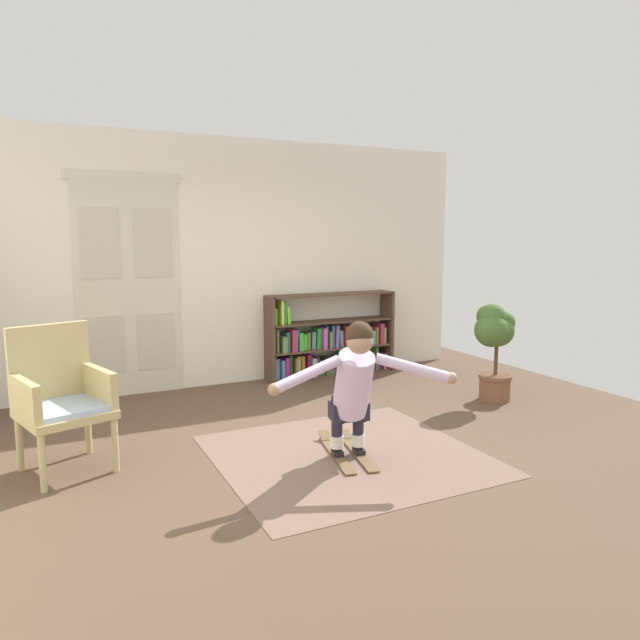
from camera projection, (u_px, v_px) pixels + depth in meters
ground_plane at (338, 450)px, 4.86m from camera, size 7.20×7.20×0.00m
back_wall at (238, 263)px, 6.97m from camera, size 6.00×0.10×2.90m
double_door at (128, 285)px, 6.40m from camera, size 1.22×0.05×2.45m
rug at (347, 455)px, 4.74m from camera, size 2.07×1.97×0.01m
bookshelf at (328, 344)px, 7.40m from camera, size 1.71×0.30×1.05m
wicker_chair at (60, 395)px, 4.40m from camera, size 0.75×0.75×1.10m
potted_plant at (494, 338)px, 6.25m from camera, size 0.49×0.39×1.05m
skis_pair at (346, 451)px, 4.77m from camera, size 0.44×0.88×0.07m
person_skier at (354, 382)px, 4.49m from camera, size 1.42×0.75×1.07m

